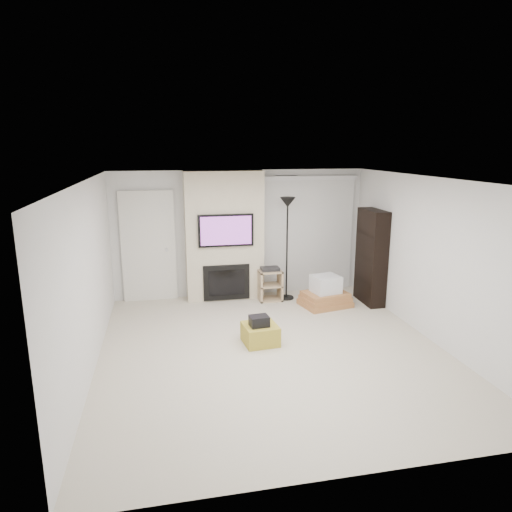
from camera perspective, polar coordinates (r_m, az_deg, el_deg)
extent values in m
cube|color=beige|center=(6.92, 2.04, -11.62)|extent=(5.00, 5.50, 0.00)
cube|color=white|center=(6.28, 2.23, 9.51)|extent=(5.00, 5.50, 0.00)
cube|color=silver|center=(9.11, -1.96, 2.84)|extent=(5.00, 0.00, 2.50)
cube|color=silver|center=(4.02, 11.61, -11.58)|extent=(5.00, 0.00, 2.50)
cube|color=silver|center=(6.39, -20.23, -2.65)|extent=(0.00, 5.50, 2.50)
cube|color=silver|center=(7.47, 21.11, -0.46)|extent=(0.00, 5.50, 2.50)
cube|color=silver|center=(7.15, 3.84, 9.96)|extent=(0.35, 0.18, 0.01)
cube|color=#A7962E|center=(7.06, 0.53, -9.72)|extent=(0.55, 0.55, 0.30)
cube|color=black|center=(6.93, 0.40, -8.13)|extent=(0.30, 0.25, 0.16)
cube|color=beige|center=(8.87, -3.97, 2.52)|extent=(1.50, 0.40, 2.50)
cube|color=black|center=(8.62, -3.78, 3.21)|extent=(1.05, 0.06, 0.62)
cube|color=#823A92|center=(8.58, -3.75, 3.17)|extent=(0.96, 0.00, 0.54)
cube|color=black|center=(8.88, -3.70, -3.32)|extent=(0.90, 0.04, 0.70)
cube|color=black|center=(8.86, -3.68, -3.35)|extent=(0.70, 0.02, 0.50)
cube|color=silver|center=(8.99, -13.29, 1.17)|extent=(1.02, 0.08, 2.14)
cube|color=beige|center=(9.01, -13.27, 0.90)|extent=(0.90, 0.05, 2.05)
cylinder|color=silver|center=(8.96, -11.10, 0.78)|extent=(0.07, 0.06, 0.07)
cube|color=silver|center=(9.26, 6.75, 9.67)|extent=(1.98, 0.10, 0.08)
cube|color=silver|center=(9.42, 6.53, 2.46)|extent=(1.90, 0.03, 2.29)
cylinder|color=black|center=(9.12, 3.79, -5.20)|extent=(0.30, 0.30, 0.03)
cylinder|color=black|center=(8.86, 3.88, 0.56)|extent=(0.03, 0.03, 1.87)
cone|color=black|center=(8.70, 3.98, 6.71)|extent=(0.30, 0.30, 0.19)
cube|color=tan|center=(8.89, 0.47, -3.74)|extent=(0.04, 0.38, 0.60)
cube|color=tan|center=(8.98, 3.03, -3.57)|extent=(0.04, 0.38, 0.60)
cube|color=tan|center=(9.02, 1.74, -5.39)|extent=(0.45, 0.38, 0.03)
cube|color=tan|center=(8.93, 1.76, -3.66)|extent=(0.45, 0.38, 0.03)
cube|color=tan|center=(8.85, 1.77, -1.89)|extent=(0.45, 0.38, 0.03)
cube|color=black|center=(8.84, 1.77, -1.61)|extent=(0.35, 0.25, 0.06)
cube|color=#AB7040|center=(8.78, 8.62, -5.85)|extent=(0.99, 0.83, 0.10)
cube|color=#AB7040|center=(8.75, 8.64, -5.29)|extent=(0.94, 0.78, 0.09)
cube|color=#AB7040|center=(8.73, 8.66, -4.76)|extent=(0.89, 0.73, 0.09)
cube|color=silver|center=(8.67, 8.71, -3.49)|extent=(0.56, 0.52, 0.32)
cube|color=black|center=(8.92, 14.21, -0.11)|extent=(0.30, 0.80, 1.80)
cube|color=black|center=(9.02, 13.93, -2.89)|extent=(0.26, 0.72, 0.02)
cube|color=black|center=(8.91, 14.10, -0.11)|extent=(0.26, 0.72, 0.02)
cube|color=black|center=(8.82, 14.26, 2.73)|extent=(0.26, 0.72, 0.02)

